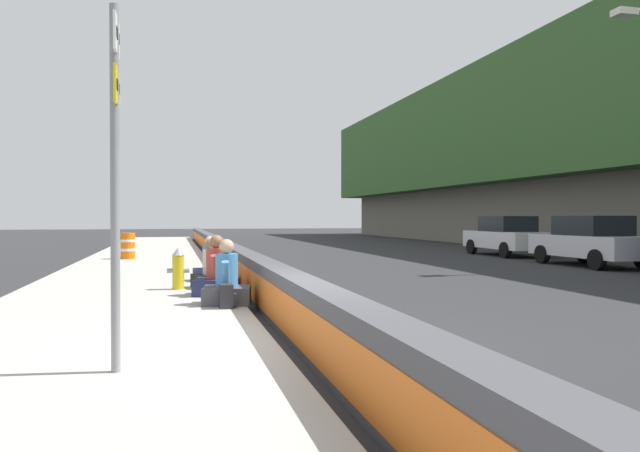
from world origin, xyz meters
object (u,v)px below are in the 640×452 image
Objects in this scene: fire_hydrant at (178,268)px; parked_car_third at (590,241)px; seated_person_foreground at (227,284)px; seated_person_rear at (211,272)px; seated_person_far at (210,267)px; seated_person_middle at (217,276)px; route_sign_post at (115,161)px; backpack at (227,296)px; construction_barrel at (128,246)px; parked_car_fourth at (506,236)px.

fire_hydrant is 0.19× the size of parked_car_third.
seated_person_foreground is 1.07× the size of seated_person_rear.
parked_car_third is (4.29, -12.95, 0.39)m from seated_person_rear.
seated_person_far is at bearing 102.46° from parked_car_third.
seated_person_far is (2.77, -0.04, -0.03)m from seated_person_middle.
seated_person_rear is at bearing -10.97° from route_sign_post.
route_sign_post is at bearing 174.53° from fire_hydrant.
backpack is 0.42× the size of construction_barrel.
backpack is (-4.50, -0.01, -0.14)m from seated_person_far.
route_sign_post reaches higher than backpack.
seated_person_foreground is 0.25× the size of parked_car_fourth.
seated_person_middle is at bearing -13.67° from route_sign_post.
seated_person_far is (8.40, -1.41, -1.74)m from route_sign_post.
route_sign_post reaches higher than seated_person_foreground.
seated_person_rear is 0.23× the size of parked_car_fourth.
seated_person_far is at bearing 0.65° from seated_person_foreground.
construction_barrel is 0.21× the size of parked_car_third.
construction_barrel reaches higher than fire_hydrant.
seated_person_middle is at bearing 130.56° from parked_car_fourth.
construction_barrel is at bearing 90.81° from parked_car_fourth.
fire_hydrant is 0.83× the size of seated_person_rear.
parked_car_fourth is at bearing -2.37° from parked_car_third.
parked_car_fourth reaches higher than seated_person_middle.
parked_car_third is at bearing -61.78° from seated_person_foreground.
fire_hydrant is (6.76, -0.65, -1.62)m from route_sign_post.
seated_person_far reaches higher than fire_hydrant.
construction_barrel is at bearing 11.01° from backpack.
seated_person_foreground is 18.11m from parked_car_fourth.
seated_person_foreground is 0.97× the size of seated_person_middle.
seated_person_middle is 17.32m from parked_car_fourth.
route_sign_post reaches higher than parked_car_third.
seated_person_far is at bearing -2.52° from seated_person_rear.
parked_car_third is at bearing -51.80° from route_sign_post.
parked_car_fourth is at bearing -53.86° from fire_hydrant.
seated_person_rear is at bearing 1.00° from seated_person_middle.
seated_person_far is 2.67× the size of backpack.
parked_car_third is at bearing -60.31° from backpack.
parked_car_fourth is (8.50, -13.12, 0.39)m from seated_person_far.
parked_car_third is 5.65m from parked_car_fourth.
seated_person_middle is (5.63, -1.37, -1.70)m from route_sign_post.
seated_person_middle is (-1.13, -0.72, -0.08)m from fire_hydrant.
parked_car_third is (4.48, -13.65, 0.27)m from fire_hydrant.
parked_car_fourth reaches higher than backpack.
seated_person_rear is at bearing 127.03° from parked_car_fourth.
construction_barrel is (9.92, 1.72, 0.03)m from fire_hydrant.
fire_hydrant is 0.74m from seated_person_rear.
seated_person_rear reaches higher than fire_hydrant.
parked_car_third is at bearing -77.54° from seated_person_far.
parked_car_third reaches higher than backpack.
seated_person_rear is 2.65× the size of backpack.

